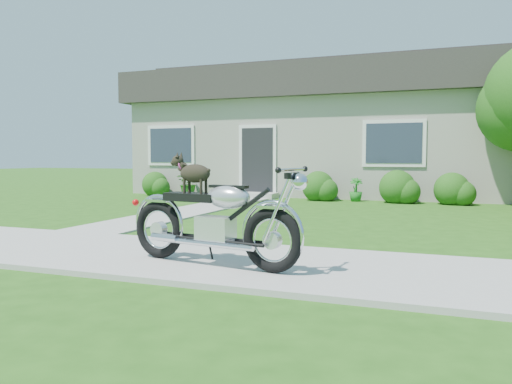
# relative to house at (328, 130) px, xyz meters

# --- Properties ---
(ground) EXTENTS (80.00, 80.00, 0.00)m
(ground) POSITION_rel_house_xyz_m (0.00, -11.99, -2.16)
(ground) COLOR #235114
(ground) RESTS_ON ground
(sidewalk) EXTENTS (24.00, 2.20, 0.04)m
(sidewalk) POSITION_rel_house_xyz_m (0.00, -11.99, -2.14)
(sidewalk) COLOR #9E9B93
(sidewalk) RESTS_ON ground
(walkway) EXTENTS (1.20, 8.00, 0.03)m
(walkway) POSITION_rel_house_xyz_m (-1.50, -6.99, -2.14)
(walkway) COLOR #9E9B93
(walkway) RESTS_ON ground
(house) EXTENTS (12.60, 7.03, 4.50)m
(house) POSITION_rel_house_xyz_m (0.00, 0.00, 0.00)
(house) COLOR #A8A497
(house) RESTS_ON ground
(shrub_row) EXTENTS (9.69, 0.95, 0.95)m
(shrub_row) POSITION_rel_house_xyz_m (1.00, -3.49, -1.78)
(shrub_row) COLOR #225115
(shrub_row) RESTS_ON ground
(potted_plant_left) EXTENTS (0.94, 0.89, 0.84)m
(potted_plant_left) POSITION_rel_house_xyz_m (-3.62, -3.44, -1.74)
(potted_plant_left) COLOR #205817
(potted_plant_left) RESTS_ON ground
(potted_plant_right) EXTENTS (0.47, 0.47, 0.65)m
(potted_plant_right) POSITION_rel_house_xyz_m (1.55, -3.44, -1.83)
(potted_plant_right) COLOR #1E7020
(potted_plant_right) RESTS_ON ground
(motorcycle_with_dog) EXTENTS (2.21, 0.69, 1.20)m
(motorcycle_with_dog) POSITION_rel_house_xyz_m (1.50, -12.37, -1.60)
(motorcycle_with_dog) COLOR black
(motorcycle_with_dog) RESTS_ON sidewalk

